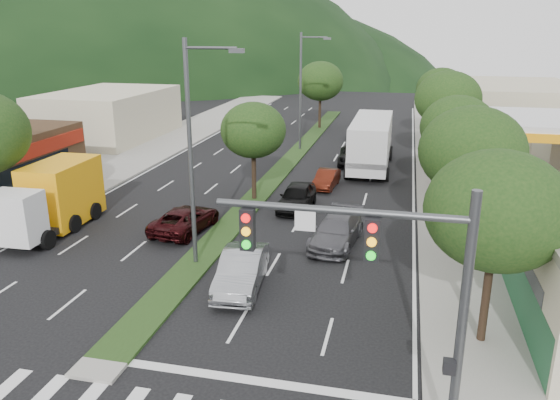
% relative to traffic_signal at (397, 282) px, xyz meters
% --- Properties ---
extents(ground, '(160.00, 160.00, 0.00)m').
position_rel_traffic_signal_xyz_m(ground, '(-9.03, 1.54, -4.65)').
color(ground, black).
rests_on(ground, ground).
extents(sidewalk_right, '(5.00, 90.00, 0.15)m').
position_rel_traffic_signal_xyz_m(sidewalk_right, '(3.47, 26.54, -4.57)').
color(sidewalk_right, gray).
rests_on(sidewalk_right, ground).
extents(sidewalk_left, '(6.00, 90.00, 0.15)m').
position_rel_traffic_signal_xyz_m(sidewalk_left, '(-22.03, 26.54, -4.57)').
color(sidewalk_left, gray).
rests_on(sidewalk_left, ground).
extents(median, '(1.60, 56.00, 0.12)m').
position_rel_traffic_signal_xyz_m(median, '(-9.03, 29.54, -4.59)').
color(median, '#1D3212').
rests_on(median, ground).
extents(traffic_signal, '(6.12, 0.40, 7.00)m').
position_rel_traffic_signal_xyz_m(traffic_signal, '(0.00, 0.00, 0.00)').
color(traffic_signal, '#47494C').
rests_on(traffic_signal, ground).
extents(bldg_left_far, '(9.00, 14.00, 4.60)m').
position_rel_traffic_signal_xyz_m(bldg_left_far, '(-28.03, 35.54, -2.35)').
color(bldg_left_far, beige).
rests_on(bldg_left_far, ground).
extents(bldg_right_far, '(10.00, 16.00, 5.20)m').
position_rel_traffic_signal_xyz_m(bldg_right_far, '(10.47, 45.54, -2.05)').
color(bldg_right_far, beige).
rests_on(bldg_right_far, ground).
extents(hill_far, '(176.00, 132.00, 82.00)m').
position_rel_traffic_signal_xyz_m(hill_far, '(-89.03, 111.54, -4.65)').
color(hill_far, black).
rests_on(hill_far, ground).
extents(tree_r_a, '(4.60, 4.60, 6.63)m').
position_rel_traffic_signal_xyz_m(tree_r_a, '(2.97, 5.54, 0.17)').
color(tree_r_a, black).
rests_on(tree_r_a, sidewalk_right).
extents(tree_r_b, '(4.80, 4.80, 6.94)m').
position_rel_traffic_signal_xyz_m(tree_r_b, '(2.97, 13.54, 0.39)').
color(tree_r_b, black).
rests_on(tree_r_b, sidewalk_right).
extents(tree_r_c, '(4.40, 4.40, 6.48)m').
position_rel_traffic_signal_xyz_m(tree_r_c, '(2.97, 21.54, 0.10)').
color(tree_r_c, black).
rests_on(tree_r_c, sidewalk_right).
extents(tree_r_d, '(5.00, 5.00, 7.17)m').
position_rel_traffic_signal_xyz_m(tree_r_d, '(2.97, 31.54, 0.54)').
color(tree_r_d, black).
rests_on(tree_r_d, sidewalk_right).
extents(tree_r_e, '(4.60, 4.60, 6.71)m').
position_rel_traffic_signal_xyz_m(tree_r_e, '(2.97, 41.54, 0.25)').
color(tree_r_e, black).
rests_on(tree_r_e, sidewalk_right).
extents(tree_med_near, '(4.00, 4.00, 6.02)m').
position_rel_traffic_signal_xyz_m(tree_med_near, '(-9.03, 19.54, -0.22)').
color(tree_med_near, black).
rests_on(tree_med_near, median).
extents(tree_med_far, '(4.80, 4.80, 6.94)m').
position_rel_traffic_signal_xyz_m(tree_med_far, '(-9.03, 45.54, 0.36)').
color(tree_med_far, black).
rests_on(tree_med_far, median).
extents(streetlight_near, '(2.60, 0.25, 10.00)m').
position_rel_traffic_signal_xyz_m(streetlight_near, '(-8.82, 9.54, 0.94)').
color(streetlight_near, '#47494C').
rests_on(streetlight_near, ground).
extents(streetlight_mid, '(2.60, 0.25, 10.00)m').
position_rel_traffic_signal_xyz_m(streetlight_mid, '(-8.82, 34.54, 0.94)').
color(streetlight_mid, '#47494C').
rests_on(streetlight_mid, ground).
extents(sedan_silver, '(2.13, 4.88, 1.56)m').
position_rel_traffic_signal_xyz_m(sedan_silver, '(-6.27, 7.73, -3.86)').
color(sedan_silver, '#919498').
rests_on(sedan_silver, ground).
extents(suv_maroon, '(2.78, 5.03, 1.33)m').
position_rel_traffic_signal_xyz_m(suv_maroon, '(-11.11, 13.40, -3.98)').
color(suv_maroon, black).
rests_on(suv_maroon, ground).
extents(car_queue_a, '(1.91, 4.53, 1.53)m').
position_rel_traffic_signal_xyz_m(car_queue_a, '(-6.06, 18.37, -3.88)').
color(car_queue_a, black).
rests_on(car_queue_a, ground).
extents(car_queue_b, '(2.58, 5.16, 1.44)m').
position_rel_traffic_signal_xyz_m(car_queue_b, '(-3.04, 13.37, -3.93)').
color(car_queue_b, '#4F4F54').
rests_on(car_queue_b, ground).
extents(car_queue_c, '(1.52, 3.71, 1.20)m').
position_rel_traffic_signal_xyz_m(car_queue_c, '(-5.01, 23.37, -4.05)').
color(car_queue_c, '#4B170C').
rests_on(car_queue_c, ground).
extents(car_queue_d, '(2.56, 5.11, 1.39)m').
position_rel_traffic_signal_xyz_m(car_queue_d, '(-3.86, 30.24, -3.95)').
color(car_queue_d, black).
rests_on(car_queue_d, ground).
extents(car_queue_e, '(1.87, 3.84, 1.26)m').
position_rel_traffic_signal_xyz_m(car_queue_e, '(-4.67, 40.24, -4.01)').
color(car_queue_e, '#54545A').
rests_on(car_queue_e, ground).
extents(car_queue_f, '(2.46, 5.23, 1.48)m').
position_rel_traffic_signal_xyz_m(car_queue_f, '(-2.73, 35.24, -3.91)').
color(car_queue_f, black).
rests_on(car_queue_f, ground).
extents(box_truck, '(2.93, 7.13, 3.48)m').
position_rel_traffic_signal_xyz_m(box_truck, '(-18.03, 12.19, -3.00)').
color(box_truck, silver).
rests_on(box_truck, ground).
extents(motorhome, '(3.16, 9.90, 3.79)m').
position_rel_traffic_signal_xyz_m(motorhome, '(-2.52, 29.40, -2.62)').
color(motorhome, silver).
rests_on(motorhome, ground).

